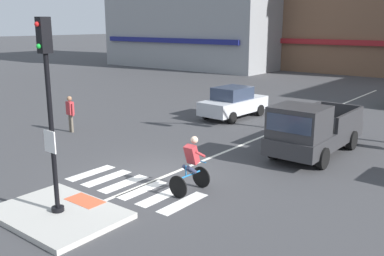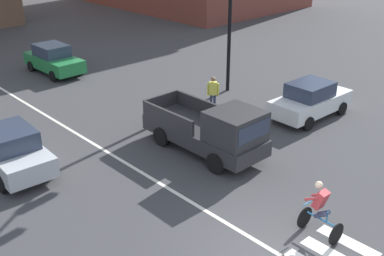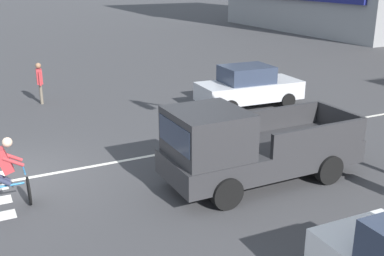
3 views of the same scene
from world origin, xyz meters
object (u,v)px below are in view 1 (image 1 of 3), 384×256
Objects in this scene: car_silver_westbound_far at (233,102)px; cyclist at (191,164)px; signal_pole at (49,99)px; pickup_truck_charcoal_eastbound_mid at (311,131)px; pedestrian_at_curb_left at (70,111)px.

cyclist is (4.71, -9.50, 0.06)m from car_silver_westbound_far.
signal_pole reaches higher than cyclist.
car_silver_westbound_far is 0.82× the size of pickup_truck_charcoal_eastbound_mid.
car_silver_westbound_far is 10.60m from cyclist.
cyclist is (-1.32, -5.52, -0.11)m from pickup_truck_charcoal_eastbound_mid.
car_silver_westbound_far is at bearing 116.35° from cyclist.
cyclist is (1.66, 3.47, -2.21)m from signal_pole.
pedestrian_at_curb_left is at bearing 165.80° from cyclist.
car_silver_westbound_far is 7.23m from pickup_truck_charcoal_eastbound_mid.
cyclist is 9.11m from pedestrian_at_curb_left.
pickup_truck_charcoal_eastbound_mid is 3.05× the size of pedestrian_at_curb_left.
cyclist is at bearing -14.20° from pedestrian_at_curb_left.
cyclist is at bearing -103.46° from pickup_truck_charcoal_eastbound_mid.
pickup_truck_charcoal_eastbound_mid reaches higher than pedestrian_at_curb_left.
pedestrian_at_curb_left is (-8.83, 2.23, 0.11)m from cyclist.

